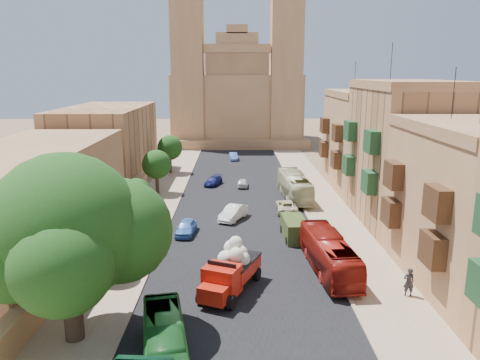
{
  "coord_description": "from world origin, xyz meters",
  "views": [
    {
      "loc": [
        -0.54,
        -19.64,
        14.57
      ],
      "look_at": [
        0.0,
        26.0,
        4.0
      ],
      "focal_mm": 35.0,
      "sensor_mm": 36.0,
      "label": 1
    }
  ],
  "objects_px": {
    "car_cream": "(287,206)",
    "car_white_b": "(243,183)",
    "street_tree_c": "(157,165)",
    "bus_cream_east": "(294,186)",
    "church": "(237,97)",
    "bus_green_north": "(165,349)",
    "street_tree_d": "(170,148)",
    "car_dkblue": "(213,181)",
    "car_blue_b": "(233,156)",
    "red_truck": "(230,269)",
    "olive_pickup": "(294,229)",
    "bus_red_east": "(329,254)",
    "pedestrian_c": "(352,278)",
    "car_white_a": "(233,213)",
    "street_tree_b": "(137,194)",
    "street_tree_a": "(102,239)",
    "car_blue_a": "(186,227)",
    "pedestrian_a": "(409,282)",
    "ficus_tree": "(68,233)"
  },
  "relations": [
    {
      "from": "car_cream",
      "to": "car_white_b",
      "type": "bearing_deg",
      "value": -66.1
    },
    {
      "from": "street_tree_c",
      "to": "bus_cream_east",
      "type": "distance_m",
      "value": 16.81
    },
    {
      "from": "church",
      "to": "bus_green_north",
      "type": "height_order",
      "value": "church"
    },
    {
      "from": "bus_cream_east",
      "to": "car_cream",
      "type": "distance_m",
      "value": 5.67
    },
    {
      "from": "street_tree_d",
      "to": "car_dkblue",
      "type": "bearing_deg",
      "value": -49.14
    },
    {
      "from": "street_tree_d",
      "to": "car_blue_b",
      "type": "height_order",
      "value": "street_tree_d"
    },
    {
      "from": "red_truck",
      "to": "car_blue_b",
      "type": "distance_m",
      "value": 48.86
    },
    {
      "from": "red_truck",
      "to": "olive_pickup",
      "type": "distance_m",
      "value": 11.77
    },
    {
      "from": "bus_red_east",
      "to": "car_dkblue",
      "type": "bearing_deg",
      "value": -74.8
    },
    {
      "from": "bus_red_east",
      "to": "bus_cream_east",
      "type": "height_order",
      "value": "bus_cream_east"
    },
    {
      "from": "church",
      "to": "pedestrian_c",
      "type": "height_order",
      "value": "church"
    },
    {
      "from": "church",
      "to": "bus_green_north",
      "type": "xyz_separation_m",
      "value": [
        -4.0,
        -77.61,
        -8.31
      ]
    },
    {
      "from": "car_white_a",
      "to": "car_dkblue",
      "type": "distance_m",
      "value": 15.0
    },
    {
      "from": "street_tree_b",
      "to": "street_tree_d",
      "type": "xyz_separation_m",
      "value": [
        0.0,
        24.0,
        0.66
      ]
    },
    {
      "from": "olive_pickup",
      "to": "pedestrian_c",
      "type": "bearing_deg",
      "value": -74.72
    },
    {
      "from": "street_tree_a",
      "to": "pedestrian_c",
      "type": "relative_size",
      "value": 2.98
    },
    {
      "from": "street_tree_d",
      "to": "car_white_a",
      "type": "relative_size",
      "value": 1.3
    },
    {
      "from": "car_blue_a",
      "to": "bus_cream_east",
      "type": "bearing_deg",
      "value": 53.34
    },
    {
      "from": "bus_cream_east",
      "to": "car_dkblue",
      "type": "relative_size",
      "value": 2.78
    },
    {
      "from": "street_tree_b",
      "to": "church",
      "type": "bearing_deg",
      "value": 79.62
    },
    {
      "from": "olive_pickup",
      "to": "car_white_b",
      "type": "relative_size",
      "value": 1.36
    },
    {
      "from": "street_tree_b",
      "to": "car_dkblue",
      "type": "distance_m",
      "value": 17.79
    },
    {
      "from": "street_tree_a",
      "to": "red_truck",
      "type": "xyz_separation_m",
      "value": [
        9.15,
        -2.3,
        -1.32
      ]
    },
    {
      "from": "street_tree_d",
      "to": "car_cream",
      "type": "height_order",
      "value": "street_tree_d"
    },
    {
      "from": "car_cream",
      "to": "car_blue_b",
      "type": "distance_m",
      "value": 30.87
    },
    {
      "from": "bus_red_east",
      "to": "car_cream",
      "type": "distance_m",
      "value": 15.39
    },
    {
      "from": "pedestrian_a",
      "to": "car_white_b",
      "type": "bearing_deg",
      "value": -69.75
    },
    {
      "from": "red_truck",
      "to": "bus_cream_east",
      "type": "height_order",
      "value": "red_truck"
    },
    {
      "from": "olive_pickup",
      "to": "car_white_b",
      "type": "height_order",
      "value": "olive_pickup"
    },
    {
      "from": "church",
      "to": "bus_green_north",
      "type": "bearing_deg",
      "value": -92.95
    },
    {
      "from": "red_truck",
      "to": "car_cream",
      "type": "distance_m",
      "value": 19.44
    },
    {
      "from": "red_truck",
      "to": "bus_green_north",
      "type": "relative_size",
      "value": 0.76
    },
    {
      "from": "red_truck",
      "to": "car_cream",
      "type": "xyz_separation_m",
      "value": [
        5.85,
        18.52,
        -0.96
      ]
    },
    {
      "from": "church",
      "to": "car_blue_a",
      "type": "bearing_deg",
      "value": -94.98
    },
    {
      "from": "car_dkblue",
      "to": "pedestrian_c",
      "type": "relative_size",
      "value": 2.62
    },
    {
      "from": "street_tree_b",
      "to": "car_dkblue",
      "type": "height_order",
      "value": "street_tree_b"
    },
    {
      "from": "church",
      "to": "street_tree_b",
      "type": "distance_m",
      "value": 55.89
    },
    {
      "from": "car_cream",
      "to": "pedestrian_a",
      "type": "relative_size",
      "value": 2.33
    },
    {
      "from": "street_tree_d",
      "to": "car_white_a",
      "type": "distance_m",
      "value": 24.51
    },
    {
      "from": "church",
      "to": "bus_cream_east",
      "type": "height_order",
      "value": "church"
    },
    {
      "from": "car_cream",
      "to": "car_dkblue",
      "type": "relative_size",
      "value": 1.2
    },
    {
      "from": "street_tree_d",
      "to": "bus_cream_east",
      "type": "distance_m",
      "value": 22.01
    },
    {
      "from": "bus_green_north",
      "to": "bus_red_east",
      "type": "xyz_separation_m",
      "value": [
        10.46,
        11.91,
        0.17
      ]
    },
    {
      "from": "ficus_tree",
      "to": "bus_cream_east",
      "type": "xyz_separation_m",
      "value": [
        15.91,
        29.61,
        -4.75
      ]
    },
    {
      "from": "olive_pickup",
      "to": "car_dkblue",
      "type": "bearing_deg",
      "value": 111.82
    },
    {
      "from": "church",
      "to": "pedestrian_a",
      "type": "distance_m",
      "value": 71.11
    },
    {
      "from": "street_tree_a",
      "to": "car_blue_b",
      "type": "relative_size",
      "value": 1.2
    },
    {
      "from": "car_white_a",
      "to": "car_cream",
      "type": "relative_size",
      "value": 0.94
    },
    {
      "from": "car_white_a",
      "to": "pedestrian_a",
      "type": "distance_m",
      "value": 20.35
    },
    {
      "from": "car_blue_b",
      "to": "bus_cream_east",
      "type": "bearing_deg",
      "value": -79.26
    }
  ]
}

